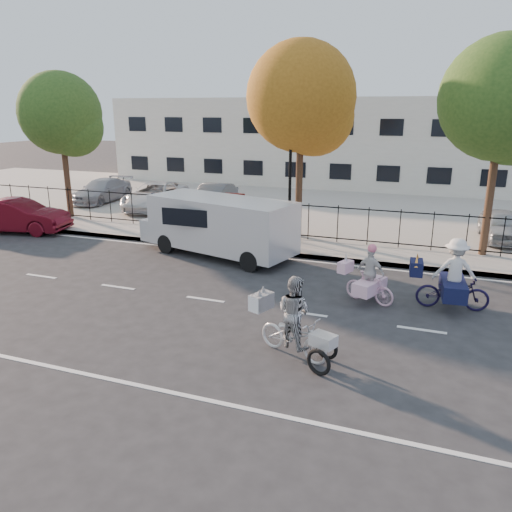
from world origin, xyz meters
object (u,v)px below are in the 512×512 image
at_px(lot_car_b, 156,196).
at_px(lamppost, 290,167).
at_px(zebra_trike, 294,326).
at_px(lot_car_a, 102,191).
at_px(red_sedan, 17,216).
at_px(unicorn_bike, 369,281).
at_px(bull_bike, 452,281).
at_px(lot_car_d, 502,225).
at_px(white_van, 219,224).
at_px(pedestrian, 154,212).
at_px(lot_car_c, 214,197).

bearing_deg(lot_car_b, lamppost, -32.95).
relative_size(zebra_trike, lot_car_b, 0.43).
bearing_deg(lot_car_a, lot_car_b, -13.30).
distance_m(zebra_trike, red_sedan, 16.25).
height_order(unicorn_bike, bull_bike, bull_bike).
bearing_deg(lot_car_d, red_sedan, -170.24).
bearing_deg(lot_car_a, bull_bike, -29.50).
xyz_separation_m(zebra_trike, lot_car_b, (-11.40, 13.07, 0.12)).
bearing_deg(white_van, zebra_trike, -39.22).
bearing_deg(zebra_trike, pedestrian, 66.82).
bearing_deg(zebra_trike, lot_car_d, -2.17).
relative_size(lamppost, lot_car_b, 0.86).
distance_m(pedestrian, lot_car_a, 8.63).
xyz_separation_m(unicorn_bike, lot_car_a, (-16.54, 10.06, 0.15)).
distance_m(lamppost, lot_car_c, 7.57).
bearing_deg(unicorn_bike, pedestrian, 85.48).
bearing_deg(zebra_trike, bull_bike, -17.55).
height_order(lot_car_a, lot_car_b, lot_car_b).
relative_size(lot_car_b, lot_car_c, 1.23).
distance_m(unicorn_bike, lot_car_a, 19.36).
bearing_deg(lot_car_d, pedestrian, -170.27).
bearing_deg(lot_car_c, bull_bike, -43.83).
relative_size(zebra_trike, white_van, 0.33).
height_order(white_van, lot_car_c, white_van).
distance_m(zebra_trike, white_van, 8.24).
relative_size(lamppost, lot_car_c, 1.06).
relative_size(white_van, pedestrian, 3.74).
distance_m(lamppost, lot_car_a, 13.62).
relative_size(bull_bike, lot_car_a, 0.50).
distance_m(pedestrian, lot_car_d, 14.42).
distance_m(lot_car_c, lot_car_d, 13.73).
relative_size(lamppost, white_van, 0.66).
relative_size(red_sedan, lot_car_d, 1.24).
bearing_deg(lot_car_c, white_van, -67.82).
relative_size(white_van, lot_car_b, 1.30).
relative_size(bull_bike, red_sedan, 0.49).
relative_size(bull_bike, lot_car_d, 0.60).
distance_m(bull_bike, lot_car_b, 17.22).
relative_size(pedestrian, lot_car_b, 0.35).
relative_size(bull_bike, lot_car_c, 0.53).
height_order(lot_car_b, lot_car_d, lot_car_b).
xyz_separation_m(zebra_trike, bull_bike, (3.31, 4.12, 0.07)).
height_order(lamppost, red_sedan, lamppost).
xyz_separation_m(lamppost, lot_car_a, (-12.58, 4.68, -2.32)).
height_order(lamppost, lot_car_c, lamppost).
xyz_separation_m(white_van, lot_car_b, (-6.58, 6.41, -0.35)).
relative_size(lot_car_a, lot_car_b, 0.87).
bearing_deg(pedestrian, unicorn_bike, 134.75).
xyz_separation_m(zebra_trike, lot_car_a, (-15.43, 13.87, 0.06)).
relative_size(unicorn_bike, bull_bike, 0.80).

